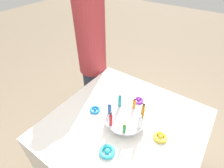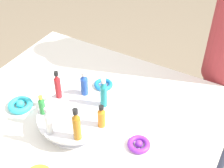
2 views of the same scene
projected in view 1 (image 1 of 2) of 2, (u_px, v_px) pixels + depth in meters
party_table at (123, 150)px, 1.49m from camera, size 1.05×1.05×0.73m
display_stand at (125, 120)px, 1.24m from camera, size 0.28×0.28×0.07m
bottle_amber at (143, 110)px, 1.19m from camera, size 0.03×0.03×0.14m
bottle_orange at (134, 103)px, 1.28m from camera, size 0.03×0.03×0.09m
bottle_teal at (120, 100)px, 1.28m from camera, size 0.03×0.03×0.13m
bottle_blue at (110, 108)px, 1.23m from camera, size 0.03×0.03×0.11m
bottle_red at (111, 119)px, 1.14m from camera, size 0.02×0.02×0.12m
bottle_green at (124, 128)px, 1.11m from camera, size 0.02×0.02×0.08m
bottle_clear at (139, 122)px, 1.13m from camera, size 0.02×0.02×0.12m
ribbon_bow_purple at (138, 100)px, 1.44m from camera, size 0.08×0.08×0.03m
ribbon_bow_blue at (95, 110)px, 1.36m from camera, size 0.08×0.08×0.03m
ribbon_bow_teal at (107, 151)px, 1.08m from camera, size 0.10×0.10×0.04m
ribbon_bow_gold at (160, 137)px, 1.16m from camera, size 0.09×0.09×0.03m
person_figure at (92, 58)px, 1.78m from camera, size 0.28×0.28×1.65m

